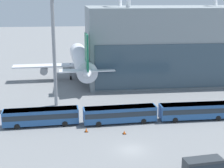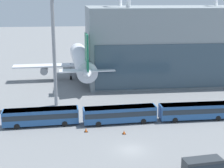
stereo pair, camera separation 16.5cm
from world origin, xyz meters
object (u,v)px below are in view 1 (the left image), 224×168
(floodlight_mast, at_px, (54,39))
(traffic_cone_1, at_px, (86,130))
(shuttle_bus_2, at_px, (195,110))
(shuttle_bus_0, at_px, (41,116))
(service_van_foreground, at_px, (203,166))
(airliner_at_gate_far, at_px, (82,61))
(shuttle_bus_1, at_px, (120,113))
(traffic_cone_0, at_px, (124,132))

(floodlight_mast, xyz_separation_m, traffic_cone_1, (5.67, -15.49, -13.66))
(shuttle_bus_2, distance_m, traffic_cone_1, 20.91)
(shuttle_bus_2, bearing_deg, shuttle_bus_0, 179.17)
(shuttle_bus_0, xyz_separation_m, shuttle_bus_2, (28.36, -0.22, 0.00))
(service_van_foreground, bearing_deg, shuttle_bus_0, 131.10)
(airliner_at_gate_far, relative_size, shuttle_bus_1, 3.04)
(shuttle_bus_0, height_order, shuttle_bus_1, same)
(shuttle_bus_0, xyz_separation_m, traffic_cone_1, (7.85, -4.06, -1.43))
(airliner_at_gate_far, xyz_separation_m, shuttle_bus_2, (19.87, -35.64, -3.23))
(shuttle_bus_1, relative_size, floodlight_mast, 0.57)
(shuttle_bus_0, bearing_deg, service_van_foreground, -45.60)
(shuttle_bus_1, height_order, traffic_cone_1, shuttle_bus_1)
(traffic_cone_0, distance_m, traffic_cone_1, 6.54)
(service_van_foreground, xyz_separation_m, traffic_cone_0, (-7.99, 14.75, -1.07))
(airliner_at_gate_far, height_order, traffic_cone_0, airliner_at_gate_far)
(service_van_foreground, relative_size, traffic_cone_1, 6.96)
(service_van_foreground, bearing_deg, traffic_cone_1, 124.92)
(shuttle_bus_1, distance_m, service_van_foreground, 21.61)
(traffic_cone_1, bearing_deg, service_van_foreground, -48.91)
(airliner_at_gate_far, height_order, shuttle_bus_0, airliner_at_gate_far)
(airliner_at_gate_far, distance_m, shuttle_bus_1, 36.41)
(shuttle_bus_2, bearing_deg, shuttle_bus_1, -179.68)
(shuttle_bus_1, relative_size, shuttle_bus_2, 1.01)
(shuttle_bus_1, distance_m, shuttle_bus_2, 14.18)
(shuttle_bus_1, xyz_separation_m, service_van_foreground, (7.98, -20.08, -0.43))
(shuttle_bus_1, bearing_deg, airliner_at_gate_far, 95.82)
(airliner_at_gate_far, xyz_separation_m, floodlight_mast, (-6.31, -23.99, 8.99))
(shuttle_bus_1, height_order, service_van_foreground, shuttle_bus_1)
(shuttle_bus_2, height_order, floodlight_mast, floodlight_mast)
(floodlight_mast, bearing_deg, traffic_cone_1, -69.89)
(airliner_at_gate_far, xyz_separation_m, service_van_foreground, (13.68, -55.89, -3.66))
(shuttle_bus_1, distance_m, traffic_cone_1, 7.45)
(shuttle_bus_1, distance_m, traffic_cone_0, 5.53)
(traffic_cone_0, bearing_deg, shuttle_bus_0, 158.03)
(shuttle_bus_1, bearing_deg, traffic_cone_1, -153.14)
(airliner_at_gate_far, relative_size, floodlight_mast, 1.73)
(shuttle_bus_2, relative_size, service_van_foreground, 2.56)
(traffic_cone_0, bearing_deg, airliner_at_gate_far, 97.88)
(shuttle_bus_2, bearing_deg, traffic_cone_0, -159.18)
(airliner_at_gate_far, distance_m, shuttle_bus_0, 36.56)
(shuttle_bus_0, xyz_separation_m, floodlight_mast, (2.18, 11.43, 12.22))
(floodlight_mast, bearing_deg, shuttle_bus_1, -44.57)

